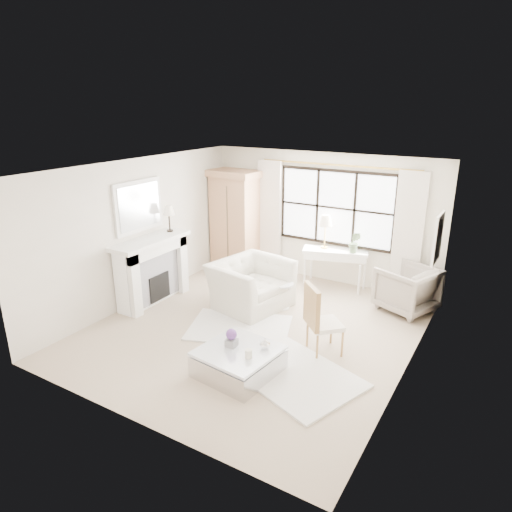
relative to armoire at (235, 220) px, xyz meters
The scene contains 32 objects.
floor 3.26m from the armoire, 50.86° to the right, with size 5.50×5.50×0.00m, color tan.
ceiling 3.43m from the armoire, 50.86° to the right, with size 5.50×5.50×0.00m, color silver.
wall_back 1.98m from the armoire, 11.05° to the left, with size 5.00×5.00×0.00m, color white.
wall_front 5.48m from the armoire, 69.35° to the right, with size 5.00×5.00×0.00m, color white.
wall_left 2.45m from the armoire, 103.49° to the right, with size 5.50×5.50×0.00m, color beige.
wall_right 5.03m from the armoire, 28.17° to the right, with size 5.50×5.50×0.00m, color silver.
window_pane 2.31m from the armoire, ahead, with size 2.40×0.02×1.50m, color white.
window_frame 2.30m from the armoire, ahead, with size 2.50×0.04×1.50m, color black, non-canonical shape.
curtain_rod 2.61m from the armoire, ahead, with size 0.04×0.04×3.30m, color #A9843A.
curtain_left 0.79m from the armoire, 20.77° to the left, with size 0.55×0.10×2.47m, color beige.
curtain_right 3.74m from the armoire, ahead, with size 0.55×0.10×2.47m, color beige.
fireplace 2.45m from the armoire, 98.22° to the right, with size 0.58×1.66×1.26m.
mirror_frame 2.53m from the armoire, 102.80° to the right, with size 0.05×1.15×0.95m, color silver.
mirror_glass 2.53m from the armoire, 102.11° to the right, with size 0.02×1.00×0.80m, color silver.
art_frame 4.47m from the armoire, ahead, with size 0.04×0.62×0.82m, color silver.
art_canvas 4.45m from the armoire, ahead, with size 0.01×0.52×0.72m, color #B6A18D.
mantel_lamp 1.92m from the armoire, 99.77° to the right, with size 0.22×0.22×0.51m.
armoire is the anchor object (origin of this frame).
console_table 2.49m from the armoire, ahead, with size 1.38×0.82×0.80m.
console_lamp 2.14m from the armoire, ahead, with size 0.28×0.28×0.69m.
orchid_plant 2.77m from the armoire, ahead, with size 0.24×0.19×0.44m, color #526B47.
side_table 2.54m from the armoire, 35.65° to the right, with size 0.40×0.40×0.51m.
rug_left 3.21m from the armoire, 55.47° to the right, with size 1.67×1.18×0.03m, color silver.
rug_right 4.68m from the armoire, 46.11° to the right, with size 1.71×1.28×0.03m, color silver.
club_armchair 2.26m from the armoire, 49.13° to the right, with size 1.34×1.17×0.87m, color beige.
wingback_chair 4.01m from the armoire, ahead, with size 0.90×0.92×0.84m, color gray.
french_chair 4.13m from the armoire, 37.48° to the right, with size 0.68×0.68×1.08m.
coffee_table 4.46m from the armoire, 56.18° to the right, with size 1.11×1.11×0.38m.
planter_box 4.31m from the armoire, 57.47° to the right, with size 0.15×0.15×0.11m, color slate.
planter_flowers 4.29m from the armoire, 57.47° to the right, with size 0.16×0.16×0.16m, color #573078.
pillar_candle 4.63m from the armoire, 54.53° to the right, with size 0.10×0.10×0.12m, color beige.
coffee_vase 4.41m from the armoire, 51.28° to the right, with size 0.15×0.15×0.16m, color white.
Camera 1 is at (3.56, -5.92, 3.66)m, focal length 32.00 mm.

